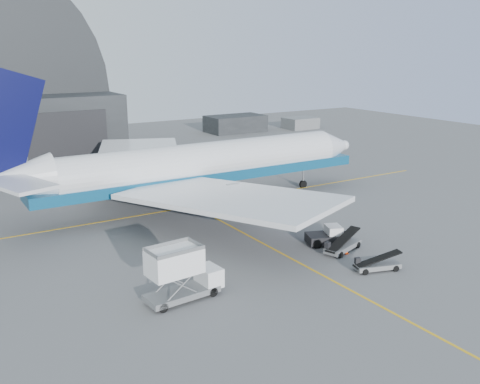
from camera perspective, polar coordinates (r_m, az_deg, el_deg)
ground at (r=53.54m, az=4.83°, el=-6.74°), size 200.00×200.00×0.00m
taxi_lines at (r=63.50m, az=-1.98°, el=-3.14°), size 80.00×42.12×0.02m
distant_bldg_a at (r=132.24m, az=-0.49°, el=6.45°), size 14.00×8.00×4.00m
distant_bldg_b at (r=138.59m, az=6.43°, el=6.75°), size 8.00×6.00×2.80m
airliner at (r=68.52m, az=-5.24°, el=2.73°), size 53.70×52.07×18.85m
catering_truck at (r=43.84m, az=-6.33°, el=-8.68°), size 6.65×2.95×4.45m
pushback_tug at (r=56.98m, az=9.41°, el=-4.73°), size 4.82×3.73×1.98m
belt_loader_a at (r=55.16m, az=10.86°, el=-5.63°), size 5.22×3.04×1.96m
belt_loader_b at (r=51.31m, az=14.36°, el=-7.54°), size 4.63×2.63×1.73m
traffic_cone at (r=54.67m, az=11.28°, el=-6.21°), size 0.41×0.41×0.59m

